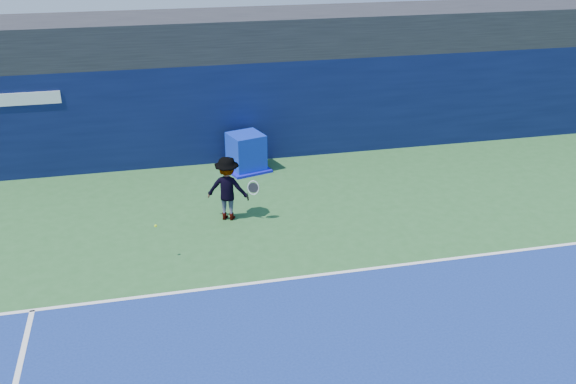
{
  "coord_description": "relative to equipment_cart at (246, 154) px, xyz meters",
  "views": [
    {
      "loc": [
        -2.54,
        -8.23,
        7.11
      ],
      "look_at": [
        0.59,
        5.2,
        1.0
      ],
      "focal_mm": 40.0,
      "sensor_mm": 36.0,
      "label": 1
    }
  ],
  "objects": [
    {
      "name": "equipment_cart",
      "position": [
        0.0,
        0.0,
        0.0
      ],
      "size": [
        1.43,
        1.43,
        1.11
      ],
      "color": "#0C25B2",
      "rests_on": "ground"
    },
    {
      "name": "baseline",
      "position": [
        -0.27,
        -6.28,
        -0.5
      ],
      "size": [
        24.0,
        0.1,
        0.01
      ],
      "primitive_type": "cube",
      "color": "white",
      "rests_on": "ground"
    },
    {
      "name": "stadium_band",
      "position": [
        -0.27,
        2.22,
        3.09
      ],
      "size": [
        36.0,
        3.0,
        1.2
      ],
      "primitive_type": "cube",
      "color": "black",
      "rests_on": "back_wall_assembly"
    },
    {
      "name": "back_wall_assembly",
      "position": [
        -0.28,
        1.22,
        0.99
      ],
      "size": [
        36.0,
        1.03,
        3.0
      ],
      "color": "#0A133B",
      "rests_on": "ground"
    },
    {
      "name": "tennis_player",
      "position": [
        -0.99,
        -3.12,
        0.31
      ],
      "size": [
        1.34,
        0.96,
        1.63
      ],
      "color": "silver",
      "rests_on": "ground"
    },
    {
      "name": "ground",
      "position": [
        -0.27,
        -9.28,
        -0.51
      ],
      "size": [
        80.0,
        80.0,
        0.0
      ],
      "primitive_type": "plane",
      "color": "#2A5D2B",
      "rests_on": "ground"
    },
    {
      "name": "tennis_ball",
      "position": [
        -2.8,
        -4.82,
        0.32
      ],
      "size": [
        0.06,
        0.06,
        0.06
      ],
      "color": "#ABD717",
      "rests_on": "ground"
    }
  ]
}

